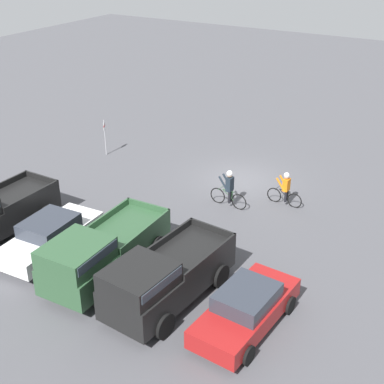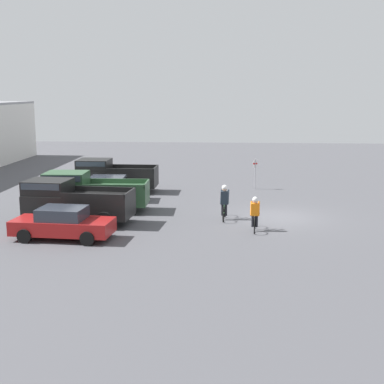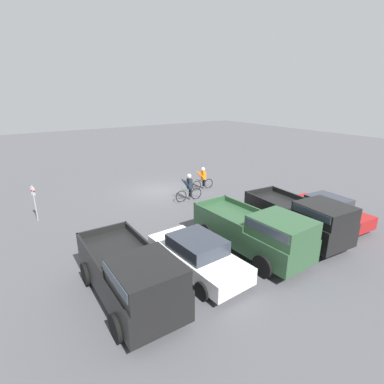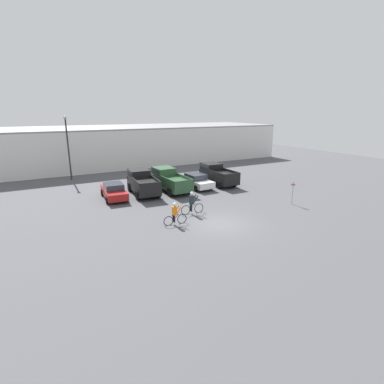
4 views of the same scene
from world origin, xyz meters
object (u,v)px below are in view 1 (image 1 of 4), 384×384
cyclist_0 (229,188)px  cyclist_1 (285,188)px  sedan_1 (50,236)px  fire_lane_sign (105,134)px  sedan_0 (246,308)px  pickup_truck_0 (164,277)px  pickup_truck_1 (100,252)px

cyclist_0 → cyclist_1: size_ratio=1.09×
sedan_1 → fire_lane_sign: (4.38, -8.82, 0.50)m
cyclist_0 → sedan_1: bearing=58.5°
sedan_0 → pickup_truck_0: size_ratio=0.84×
cyclist_1 → sedan_1: bearing=52.6°
pickup_truck_1 → cyclist_1: bearing=-112.2°
sedan_0 → cyclist_1: size_ratio=2.58×
pickup_truck_0 → pickup_truck_1: bearing=-2.4°
sedan_1 → fire_lane_sign: bearing=-63.6°
sedan_1 → cyclist_0: size_ratio=2.41×
pickup_truck_1 → cyclist_1: size_ratio=3.19×
pickup_truck_0 → cyclist_1: (-0.79, -8.81, -0.30)m
cyclist_0 → pickup_truck_1: bearing=79.0°
sedan_0 → pickup_truck_1: pickup_truck_1 is taller
pickup_truck_1 → fire_lane_sign: 11.68m
fire_lane_sign → cyclist_0: bearing=167.4°
fire_lane_sign → sedan_1: bearing=116.4°
fire_lane_sign → pickup_truck_1: bearing=128.0°
pickup_truck_1 → sedan_1: 2.86m
pickup_truck_1 → fire_lane_sign: (7.19, -9.20, 0.11)m
sedan_0 → cyclist_1: bearing=-76.4°
cyclist_0 → fire_lane_sign: 8.82m
sedan_0 → fire_lane_sign: 15.59m
pickup_truck_1 → cyclist_0: pickup_truck_1 is taller
pickup_truck_0 → cyclist_0: (1.35, -7.39, -0.21)m
cyclist_0 → fire_lane_sign: size_ratio=0.94×
pickup_truck_1 → cyclist_1: 9.40m
cyclist_0 → cyclist_1: 2.57m
pickup_truck_0 → sedan_1: bearing=-5.0°
pickup_truck_0 → pickup_truck_1: 2.76m
pickup_truck_0 → pickup_truck_1: pickup_truck_0 is taller
cyclist_0 → cyclist_1: cyclist_0 is taller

